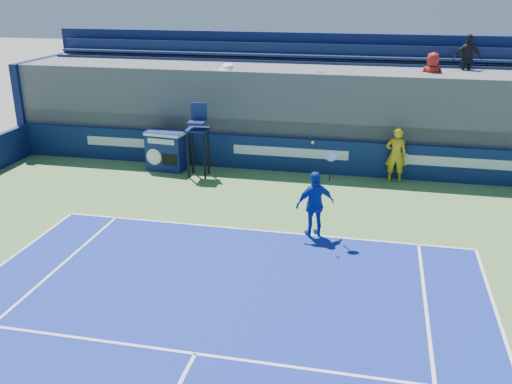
% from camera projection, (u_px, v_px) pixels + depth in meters
% --- Properties ---
extents(ball_person, '(0.68, 0.46, 1.84)m').
position_uv_depth(ball_person, '(396.00, 155.00, 18.61)').
color(ball_person, gold).
rests_on(ball_person, apron).
extents(back_hoarding, '(20.40, 0.21, 1.20)m').
position_uv_depth(back_hoarding, '(290.00, 155.00, 19.75)').
color(back_hoarding, '#0D1D4B').
rests_on(back_hoarding, ground).
extents(match_clock, '(1.39, 0.86, 1.40)m').
position_uv_depth(match_clock, '(166.00, 150.00, 19.86)').
color(match_clock, '#101B53').
rests_on(match_clock, ground).
extents(umpire_chair, '(0.75, 0.75, 2.48)m').
position_uv_depth(umpire_chair, '(198.00, 132.00, 18.97)').
color(umpire_chair, black).
rests_on(umpire_chair, ground).
extents(tennis_player, '(1.11, 0.86, 2.57)m').
position_uv_depth(tennis_player, '(315.00, 204.00, 14.58)').
color(tennis_player, '#1533AD').
rests_on(tennis_player, apron).
extents(stadium_seating, '(21.00, 4.05, 4.58)m').
position_uv_depth(stadium_seating, '(300.00, 108.00, 21.19)').
color(stadium_seating, '#525257').
rests_on(stadium_seating, ground).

